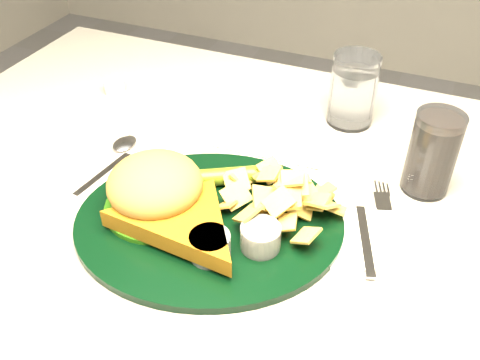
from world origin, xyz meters
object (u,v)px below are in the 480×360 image
object	(u,v)px
dinner_plate	(208,202)
water_glass	(353,90)
cola_glass	(432,153)
table	(259,357)
fork_napkin	(367,235)

from	to	relation	value
dinner_plate	water_glass	bearing A→B (deg)	51.46
cola_glass	dinner_plate	bearing A→B (deg)	-143.00
table	dinner_plate	xyz separation A→B (m)	(-0.05, -0.08, 0.41)
cola_glass	fork_napkin	size ratio (longest dim) A/B	0.73
dinner_plate	water_glass	distance (m)	0.34
water_glass	fork_napkin	world-z (taller)	water_glass
dinner_plate	cola_glass	world-z (taller)	cola_glass
table	water_glass	world-z (taller)	water_glass
water_glass	cola_glass	size ratio (longest dim) A/B	0.99
cola_glass	fork_napkin	world-z (taller)	cola_glass
table	cola_glass	xyz separation A→B (m)	(0.20, 0.11, 0.43)
table	water_glass	size ratio (longest dim) A/B	10.21
dinner_plate	water_glass	xyz separation A→B (m)	(0.11, 0.32, 0.02)
cola_glass	fork_napkin	bearing A→B (deg)	-111.61
table	water_glass	bearing A→B (deg)	76.48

